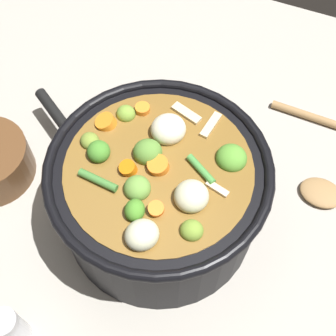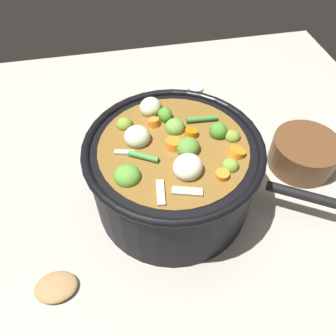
{
  "view_description": "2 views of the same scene",
  "coord_description": "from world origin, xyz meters",
  "views": [
    {
      "loc": [
        0.13,
        -0.27,
        0.63
      ],
      "look_at": [
        0.01,
        0.02,
        0.12
      ],
      "focal_mm": 48.62,
      "sensor_mm": 36.0,
      "label": 1
    },
    {
      "loc": [
        0.08,
        0.36,
        0.53
      ],
      "look_at": [
        0.01,
        0.02,
        0.11
      ],
      "focal_mm": 35.8,
      "sensor_mm": 36.0,
      "label": 2
    }
  ],
  "objects": [
    {
      "name": "wooden_spoon",
      "position": [
        0.22,
        0.2,
        0.01
      ],
      "size": [
        0.25,
        0.17,
        0.01
      ],
      "color": "#997447",
      "rests_on": "ground_plane"
    },
    {
      "name": "cooking_pot",
      "position": [
        0.0,
        -0.0,
        0.08
      ],
      "size": [
        0.29,
        0.29,
        0.17
      ],
      "color": "black",
      "rests_on": "ground_plane"
    },
    {
      "name": "ground_plane",
      "position": [
        0.0,
        0.0,
        0.0
      ],
      "size": [
        1.1,
        1.1,
        0.0
      ],
      "primitive_type": "plane",
      "color": "#9E998E"
    },
    {
      "name": "salt_shaker",
      "position": [
        -0.1,
        -0.23,
        0.04
      ],
      "size": [
        0.03,
        0.03,
        0.08
      ],
      "color": "silver",
      "rests_on": "ground_plane"
    }
  ]
}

